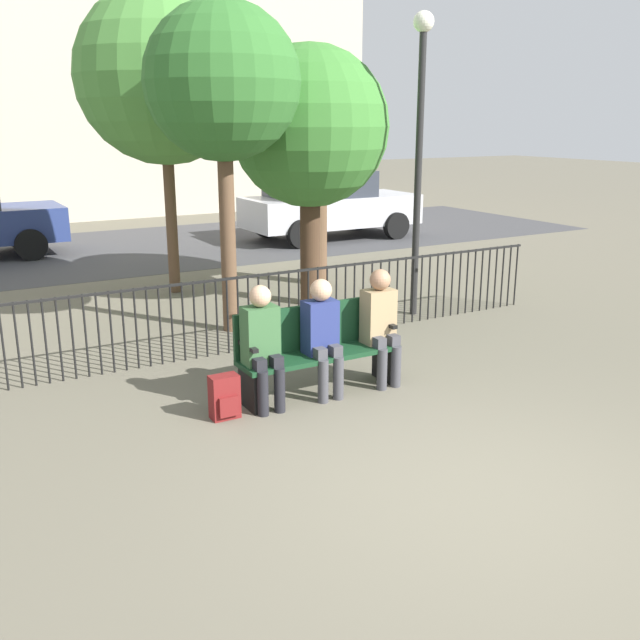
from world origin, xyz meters
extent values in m
plane|color=#605B4C|center=(0.00, 0.00, 0.00)|extent=(80.00, 80.00, 0.00)
cube|color=#14381E|center=(0.00, 2.35, 0.42)|extent=(1.74, 0.45, 0.05)
cube|color=#14381E|center=(0.00, 2.54, 0.69)|extent=(1.74, 0.05, 0.47)
cube|color=black|center=(-0.81, 2.35, 0.20)|extent=(0.06, 0.38, 0.40)
cube|color=black|center=(0.81, 2.35, 0.20)|extent=(0.06, 0.38, 0.40)
cube|color=black|center=(-0.81, 2.35, 0.65)|extent=(0.06, 0.38, 0.04)
cube|color=black|center=(0.81, 2.35, 0.65)|extent=(0.06, 0.38, 0.04)
cylinder|color=black|center=(-0.76, 2.13, 0.23)|extent=(0.11, 0.11, 0.45)
cylinder|color=black|center=(-0.58, 2.13, 0.23)|extent=(0.11, 0.11, 0.45)
cube|color=black|center=(-0.76, 2.23, 0.50)|extent=(0.11, 0.20, 0.12)
cube|color=black|center=(-0.58, 2.23, 0.50)|extent=(0.11, 0.20, 0.12)
cube|color=#335B33|center=(-0.67, 2.35, 0.74)|extent=(0.34, 0.22, 0.58)
sphere|color=tan|center=(-0.67, 2.33, 1.14)|extent=(0.21, 0.21, 0.21)
cylinder|color=#3D3D42|center=(-0.09, 2.13, 0.23)|extent=(0.11, 0.11, 0.45)
cylinder|color=#3D3D42|center=(0.09, 2.13, 0.23)|extent=(0.11, 0.11, 0.45)
cube|color=#3D3D42|center=(-0.09, 2.23, 0.50)|extent=(0.11, 0.20, 0.12)
cube|color=#3D3D42|center=(0.09, 2.23, 0.50)|extent=(0.11, 0.20, 0.12)
cube|color=navy|center=(0.00, 2.35, 0.73)|extent=(0.34, 0.22, 0.55)
sphere|color=tan|center=(0.00, 2.33, 1.12)|extent=(0.22, 0.22, 0.22)
cylinder|color=#3D3D42|center=(0.63, 2.13, 0.23)|extent=(0.11, 0.11, 0.45)
cylinder|color=#3D3D42|center=(0.81, 2.13, 0.23)|extent=(0.11, 0.11, 0.45)
cube|color=#3D3D42|center=(0.63, 2.23, 0.50)|extent=(0.11, 0.20, 0.12)
cube|color=#3D3D42|center=(0.81, 2.23, 0.50)|extent=(0.11, 0.20, 0.12)
cube|color=#997F59|center=(0.72, 2.35, 0.74)|extent=(0.34, 0.22, 0.58)
sphere|color=#A37556|center=(0.72, 2.33, 1.14)|extent=(0.22, 0.22, 0.22)
cube|color=maroon|center=(-1.11, 2.26, 0.21)|extent=(0.27, 0.16, 0.43)
cube|color=maroon|center=(-1.11, 2.16, 0.15)|extent=(0.19, 0.04, 0.19)
cylinder|color=black|center=(-2.82, 4.08, 0.47)|extent=(0.02, 0.02, 0.95)
cylinder|color=black|center=(-2.68, 4.08, 0.47)|extent=(0.02, 0.02, 0.95)
cylinder|color=black|center=(-2.54, 4.08, 0.47)|extent=(0.02, 0.02, 0.95)
cylinder|color=black|center=(-2.40, 4.08, 0.47)|extent=(0.02, 0.02, 0.95)
cylinder|color=black|center=(-2.26, 4.08, 0.47)|extent=(0.02, 0.02, 0.95)
cylinder|color=black|center=(-2.12, 4.08, 0.47)|extent=(0.02, 0.02, 0.95)
cylinder|color=black|center=(-1.98, 4.08, 0.47)|extent=(0.02, 0.02, 0.95)
cylinder|color=black|center=(-1.84, 4.08, 0.47)|extent=(0.02, 0.02, 0.95)
cylinder|color=black|center=(-1.70, 4.08, 0.47)|extent=(0.02, 0.02, 0.95)
cylinder|color=black|center=(-1.56, 4.08, 0.47)|extent=(0.02, 0.02, 0.95)
cylinder|color=black|center=(-1.42, 4.08, 0.47)|extent=(0.02, 0.02, 0.95)
cylinder|color=black|center=(-1.28, 4.08, 0.47)|extent=(0.02, 0.02, 0.95)
cylinder|color=black|center=(-1.14, 4.08, 0.47)|extent=(0.02, 0.02, 0.95)
cylinder|color=black|center=(-1.00, 4.08, 0.47)|extent=(0.02, 0.02, 0.95)
cylinder|color=black|center=(-0.86, 4.08, 0.47)|extent=(0.02, 0.02, 0.95)
cylinder|color=black|center=(-0.72, 4.08, 0.47)|extent=(0.02, 0.02, 0.95)
cylinder|color=black|center=(-0.58, 4.08, 0.47)|extent=(0.02, 0.02, 0.95)
cylinder|color=black|center=(-0.44, 4.08, 0.47)|extent=(0.02, 0.02, 0.95)
cylinder|color=black|center=(-0.30, 4.08, 0.47)|extent=(0.02, 0.02, 0.95)
cylinder|color=black|center=(-0.16, 4.08, 0.47)|extent=(0.02, 0.02, 0.95)
cylinder|color=black|center=(-0.02, 4.08, 0.47)|extent=(0.02, 0.02, 0.95)
cylinder|color=black|center=(0.12, 4.08, 0.47)|extent=(0.02, 0.02, 0.95)
cylinder|color=black|center=(0.26, 4.08, 0.47)|extent=(0.02, 0.02, 0.95)
cylinder|color=black|center=(0.40, 4.08, 0.47)|extent=(0.02, 0.02, 0.95)
cylinder|color=black|center=(0.54, 4.08, 0.47)|extent=(0.02, 0.02, 0.95)
cylinder|color=black|center=(0.68, 4.08, 0.47)|extent=(0.02, 0.02, 0.95)
cylinder|color=black|center=(0.82, 4.08, 0.47)|extent=(0.02, 0.02, 0.95)
cylinder|color=black|center=(0.96, 4.08, 0.47)|extent=(0.02, 0.02, 0.95)
cylinder|color=black|center=(1.10, 4.08, 0.47)|extent=(0.02, 0.02, 0.95)
cylinder|color=black|center=(1.24, 4.08, 0.47)|extent=(0.02, 0.02, 0.95)
cylinder|color=black|center=(1.38, 4.08, 0.47)|extent=(0.02, 0.02, 0.95)
cylinder|color=black|center=(1.52, 4.08, 0.47)|extent=(0.02, 0.02, 0.95)
cylinder|color=black|center=(1.66, 4.08, 0.47)|extent=(0.02, 0.02, 0.95)
cylinder|color=black|center=(1.80, 4.08, 0.47)|extent=(0.02, 0.02, 0.95)
cylinder|color=black|center=(1.94, 4.08, 0.47)|extent=(0.02, 0.02, 0.95)
cylinder|color=black|center=(2.08, 4.08, 0.47)|extent=(0.02, 0.02, 0.95)
cylinder|color=black|center=(2.22, 4.08, 0.47)|extent=(0.02, 0.02, 0.95)
cylinder|color=black|center=(2.36, 4.08, 0.47)|extent=(0.02, 0.02, 0.95)
cylinder|color=black|center=(2.50, 4.08, 0.47)|extent=(0.02, 0.02, 0.95)
cylinder|color=black|center=(2.64, 4.08, 0.47)|extent=(0.02, 0.02, 0.95)
cylinder|color=black|center=(2.78, 4.08, 0.47)|extent=(0.02, 0.02, 0.95)
cylinder|color=black|center=(2.92, 4.08, 0.47)|extent=(0.02, 0.02, 0.95)
cylinder|color=black|center=(3.06, 4.08, 0.47)|extent=(0.02, 0.02, 0.95)
cylinder|color=black|center=(3.20, 4.08, 0.47)|extent=(0.02, 0.02, 0.95)
cylinder|color=black|center=(3.34, 4.08, 0.47)|extent=(0.02, 0.02, 0.95)
cylinder|color=black|center=(3.48, 4.08, 0.47)|extent=(0.02, 0.02, 0.95)
cylinder|color=black|center=(3.62, 4.08, 0.47)|extent=(0.02, 0.02, 0.95)
cylinder|color=black|center=(3.76, 4.08, 0.47)|extent=(0.02, 0.02, 0.95)
cylinder|color=black|center=(3.90, 4.08, 0.47)|extent=(0.02, 0.02, 0.95)
cylinder|color=black|center=(4.04, 4.08, 0.47)|extent=(0.02, 0.02, 0.95)
cylinder|color=black|center=(4.18, 4.08, 0.47)|extent=(0.02, 0.02, 0.95)
cylinder|color=black|center=(4.32, 4.08, 0.47)|extent=(0.02, 0.02, 0.95)
cylinder|color=black|center=(4.46, 4.08, 0.47)|extent=(0.02, 0.02, 0.95)
cube|color=black|center=(0.00, 4.08, 0.93)|extent=(9.00, 0.03, 0.03)
cylinder|color=brown|center=(2.58, 6.94, 1.05)|extent=(0.35, 0.35, 2.11)
sphere|color=#569342|center=(2.58, 6.94, 2.69)|extent=(2.12, 2.12, 2.12)
cylinder|color=brown|center=(0.12, 4.99, 1.34)|extent=(0.20, 0.20, 2.68)
sphere|color=#2D6628|center=(0.12, 4.99, 3.23)|extent=(1.97, 1.97, 1.97)
cylinder|color=#422D1E|center=(1.77, 5.73, 1.01)|extent=(0.31, 0.31, 2.03)
sphere|color=#38752D|center=(1.77, 5.73, 2.67)|extent=(2.34, 2.34, 2.34)
cylinder|color=brown|center=(0.20, 7.55, 1.34)|extent=(0.18, 0.18, 2.68)
sphere|color=#478438|center=(0.20, 7.55, 3.42)|extent=(2.71, 2.71, 2.71)
cylinder|color=black|center=(2.78, 4.43, 1.97)|extent=(0.10, 0.10, 3.94)
sphere|color=silver|center=(2.78, 4.43, 4.02)|extent=(0.28, 0.28, 0.28)
cube|color=#3D3D3F|center=(0.00, 12.00, 0.00)|extent=(24.00, 6.00, 0.01)
cylinder|color=black|center=(-1.43, 11.67, 0.32)|extent=(0.64, 0.20, 0.64)
cylinder|color=black|center=(-1.43, 13.41, 0.32)|extent=(0.64, 0.20, 0.64)
cube|color=#B7B7BC|center=(5.31, 11.05, 0.67)|extent=(4.20, 1.70, 0.70)
cube|color=#2D333D|center=(5.00, 11.05, 1.32)|extent=(2.31, 1.56, 0.60)
cylinder|color=black|center=(6.61, 10.18, 0.32)|extent=(0.64, 0.20, 0.64)
cylinder|color=black|center=(6.61, 11.92, 0.32)|extent=(0.64, 0.20, 0.64)
cylinder|color=black|center=(4.01, 10.18, 0.32)|extent=(0.64, 0.20, 0.64)
cylinder|color=black|center=(4.01, 11.92, 0.32)|extent=(0.64, 0.20, 0.64)
camera|label=1|loc=(-3.47, -3.70, 2.76)|focal=40.00mm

